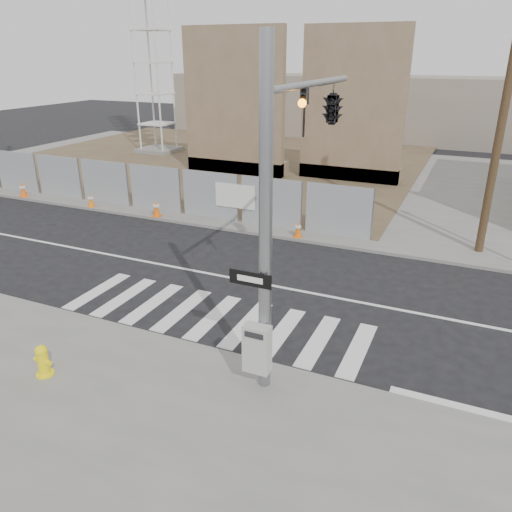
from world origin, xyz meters
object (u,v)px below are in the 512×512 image
at_px(signal_pole, 313,145).
at_px(traffic_cone_a, 23,190).
at_px(traffic_cone_b, 91,200).
at_px(traffic_cone_c, 156,208).
at_px(fire_hydrant, 43,360).
at_px(crane_tower, 150,15).
at_px(traffic_cone_d, 298,229).

xyz_separation_m(signal_pole, traffic_cone_a, (-16.81, 6.27, -4.31)).
bearing_deg(traffic_cone_a, traffic_cone_b, 0.00).
bearing_deg(traffic_cone_c, traffic_cone_b, 180.00).
height_order(signal_pole, fire_hydrant, signal_pole).
height_order(signal_pole, traffic_cone_a, signal_pole).
bearing_deg(traffic_cone_c, signal_pole, -35.00).
xyz_separation_m(crane_tower, traffic_cone_c, (8.55, -12.78, -8.55)).
relative_size(crane_tower, traffic_cone_b, 29.13).
relative_size(crane_tower, traffic_cone_d, 28.40).
bearing_deg(traffic_cone_c, traffic_cone_d, -0.00).
relative_size(signal_pole, traffic_cone_c, 9.59).
relative_size(crane_tower, traffic_cone_c, 24.86).
distance_m(fire_hydrant, traffic_cone_a, 16.27).
distance_m(traffic_cone_c, traffic_cone_d, 6.50).
height_order(fire_hydrant, traffic_cone_c, fire_hydrant).
xyz_separation_m(traffic_cone_a, traffic_cone_d, (14.37, -0.00, -0.04)).
height_order(fire_hydrant, traffic_cone_a, fire_hydrant).
relative_size(traffic_cone_a, traffic_cone_c, 1.00).
xyz_separation_m(crane_tower, traffic_cone_b, (4.93, -12.78, -8.60)).
xyz_separation_m(fire_hydrant, traffic_cone_b, (-8.01, 10.70, -0.06)).
distance_m(signal_pole, traffic_cone_b, 14.70).
xyz_separation_m(signal_pole, traffic_cone_c, (-8.95, 6.27, -4.30)).
height_order(signal_pole, traffic_cone_d, signal_pole).
bearing_deg(fire_hydrant, traffic_cone_b, 132.43).
bearing_deg(signal_pole, traffic_cone_b, 153.50).
relative_size(crane_tower, fire_hydrant, 24.39).
xyz_separation_m(traffic_cone_c, traffic_cone_d, (6.50, -0.00, -0.04)).
bearing_deg(traffic_cone_d, signal_pole, -68.69).
distance_m(crane_tower, traffic_cone_b, 16.17).
relative_size(signal_pole, traffic_cone_d, 10.95).
distance_m(traffic_cone_b, traffic_cone_d, 10.12).
xyz_separation_m(signal_pole, fire_hydrant, (-4.56, -4.44, -4.29)).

